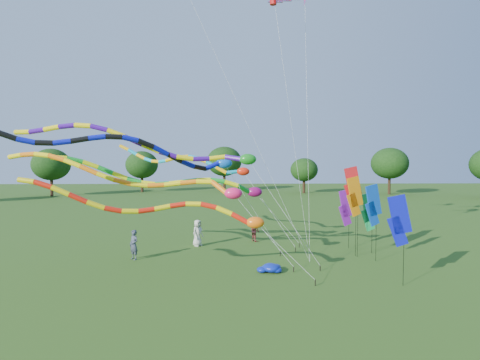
{
  "coord_description": "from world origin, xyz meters",
  "views": [
    {
      "loc": [
        -2.01,
        -17.94,
        6.03
      ],
      "look_at": [
        -1.36,
        5.45,
        4.8
      ],
      "focal_mm": 30.0,
      "sensor_mm": 36.0,
      "label": 1
    }
  ],
  "objects_px": {
    "tube_kite_orange": "(146,178)",
    "person_c": "(255,231)",
    "blue_nylon_heap": "(268,268)",
    "person_b": "(134,245)",
    "tube_kite_red": "(170,209)",
    "person_a": "(198,233)"
  },
  "relations": [
    {
      "from": "tube_kite_orange",
      "to": "person_c",
      "type": "height_order",
      "value": "tube_kite_orange"
    },
    {
      "from": "blue_nylon_heap",
      "to": "person_b",
      "type": "bearing_deg",
      "value": 158.65
    },
    {
      "from": "blue_nylon_heap",
      "to": "tube_kite_orange",
      "type": "bearing_deg",
      "value": 167.62
    },
    {
      "from": "blue_nylon_heap",
      "to": "person_c",
      "type": "relative_size",
      "value": 1.05
    },
    {
      "from": "blue_nylon_heap",
      "to": "tube_kite_red",
      "type": "bearing_deg",
      "value": -157.49
    },
    {
      "from": "person_c",
      "to": "blue_nylon_heap",
      "type": "bearing_deg",
      "value": 149.63
    },
    {
      "from": "tube_kite_orange",
      "to": "person_a",
      "type": "distance_m",
      "value": 7.04
    },
    {
      "from": "blue_nylon_heap",
      "to": "person_c",
      "type": "height_order",
      "value": "person_c"
    },
    {
      "from": "person_a",
      "to": "person_b",
      "type": "distance_m",
      "value": 5.08
    },
    {
      "from": "tube_kite_red",
      "to": "person_b",
      "type": "xyz_separation_m",
      "value": [
        -2.92,
        5.05,
        -2.79
      ]
    },
    {
      "from": "person_a",
      "to": "person_c",
      "type": "bearing_deg",
      "value": -32.25
    },
    {
      "from": "person_a",
      "to": "person_c",
      "type": "height_order",
      "value": "person_a"
    },
    {
      "from": "tube_kite_orange",
      "to": "person_b",
      "type": "relative_size",
      "value": 8.89
    },
    {
      "from": "person_b",
      "to": "person_c",
      "type": "relative_size",
      "value": 1.17
    },
    {
      "from": "tube_kite_orange",
      "to": "person_a",
      "type": "relative_size",
      "value": 8.7
    },
    {
      "from": "tube_kite_orange",
      "to": "tube_kite_red",
      "type": "bearing_deg",
      "value": -52.75
    },
    {
      "from": "tube_kite_orange",
      "to": "person_c",
      "type": "bearing_deg",
      "value": 56.05
    },
    {
      "from": "tube_kite_red",
      "to": "person_b",
      "type": "distance_m",
      "value": 6.47
    },
    {
      "from": "tube_kite_red",
      "to": "blue_nylon_heap",
      "type": "relative_size",
      "value": 8.39
    },
    {
      "from": "tube_kite_orange",
      "to": "person_c",
      "type": "distance_m",
      "value": 10.27
    },
    {
      "from": "person_a",
      "to": "person_b",
      "type": "bearing_deg",
      "value": 173.09
    },
    {
      "from": "tube_kite_orange",
      "to": "person_a",
      "type": "height_order",
      "value": "tube_kite_orange"
    }
  ]
}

